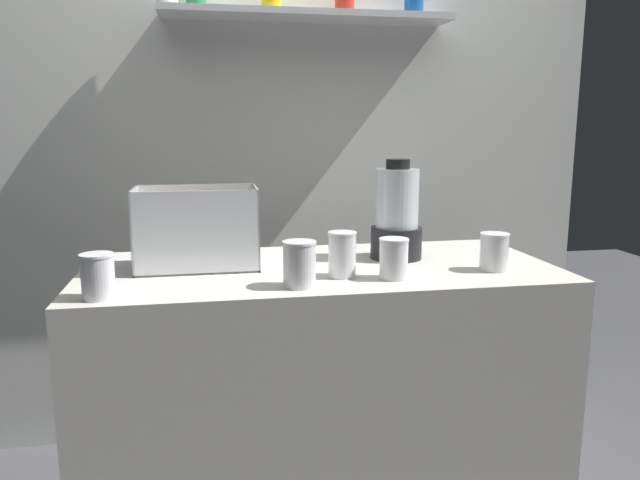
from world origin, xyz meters
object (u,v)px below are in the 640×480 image
object	(u,v)px
juice_cup_beet_far_left	(98,279)
juice_cup_mango_middle	(342,258)
blender_pitcher	(397,217)
juice_cup_mango_left	(299,267)
juice_cup_carrot_far_right	(494,254)
juice_cup_carrot_right	(394,260)
carrot_display_bin	(195,243)

from	to	relation	value
juice_cup_beet_far_left	juice_cup_mango_middle	distance (m)	0.64
blender_pitcher	juice_cup_mango_left	bearing A→B (deg)	-140.49
juice_cup_beet_far_left	juice_cup_carrot_far_right	distance (m)	1.09
juice_cup_carrot_right	juice_cup_carrot_far_right	bearing A→B (deg)	7.58
juice_cup_carrot_right	juice_cup_carrot_far_right	xyz separation A→B (m)	(0.32, 0.04, -0.00)
juice_cup_mango_middle	carrot_display_bin	bearing A→B (deg)	155.34
juice_cup_mango_left	juice_cup_carrot_far_right	world-z (taller)	juice_cup_mango_left
juice_cup_mango_left	juice_cup_carrot_far_right	xyz separation A→B (m)	(0.58, 0.08, -0.00)
juice_cup_mango_middle	juice_cup_carrot_right	bearing A→B (deg)	-18.72
carrot_display_bin	juice_cup_mango_middle	xyz separation A→B (m)	(0.41, -0.19, -0.02)
blender_pitcher	juice_cup_beet_far_left	size ratio (longest dim) A/B	2.81
blender_pitcher	juice_cup_mango_middle	bearing A→B (deg)	-136.84
carrot_display_bin	juice_cup_mango_left	xyz separation A→B (m)	(0.27, -0.27, -0.02)
blender_pitcher	juice_cup_carrot_right	xyz separation A→B (m)	(-0.09, -0.25, -0.08)
juice_cup_mango_left	juice_cup_mango_middle	world-z (taller)	juice_cup_mango_middle
carrot_display_bin	juice_cup_carrot_right	bearing A→B (deg)	-23.22
juice_cup_carrot_right	juice_cup_carrot_far_right	distance (m)	0.32
juice_cup_beet_far_left	juice_cup_mango_left	size ratio (longest dim) A/B	0.92
carrot_display_bin	juice_cup_beet_far_left	bearing A→B (deg)	-127.42
juice_cup_beet_far_left	juice_cup_carrot_right	distance (m)	0.77
juice_cup_mango_left	juice_cup_mango_middle	xyz separation A→B (m)	(0.13, 0.08, 0.00)
carrot_display_bin	juice_cup_beet_far_left	size ratio (longest dim) A/B	3.18
juice_cup_mango_middle	juice_cup_mango_left	bearing A→B (deg)	-147.53
carrot_display_bin	blender_pitcher	xyz separation A→B (m)	(0.63, 0.02, 0.06)
juice_cup_mango_left	carrot_display_bin	bearing A→B (deg)	135.31
carrot_display_bin	juice_cup_carrot_far_right	size ratio (longest dim) A/B	3.23
juice_cup_beet_far_left	juice_cup_mango_middle	world-z (taller)	juice_cup_mango_middle
juice_cup_carrot_right	juice_cup_carrot_far_right	size ratio (longest dim) A/B	1.02
juice_cup_beet_far_left	carrot_display_bin	bearing A→B (deg)	52.58
juice_cup_mango_middle	juice_cup_carrot_right	world-z (taller)	juice_cup_mango_middle
carrot_display_bin	juice_cup_mango_middle	size ratio (longest dim) A/B	2.80
juice_cup_carrot_right	carrot_display_bin	bearing A→B (deg)	156.78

